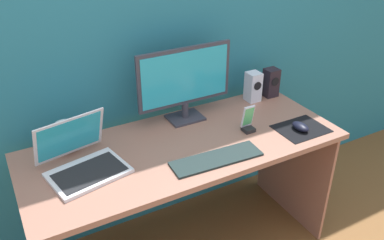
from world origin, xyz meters
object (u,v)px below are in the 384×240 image
(phone_in_dock, at_px, (248,122))
(laptop, at_px, (82,160))
(fishbowl, at_px, (65,135))
(speaker_right, at_px, (271,83))
(speaker_near_monitor, at_px, (253,87))
(mouse, at_px, (300,127))
(keyboard_external, at_px, (217,159))
(monitor, at_px, (185,81))

(phone_in_dock, bearing_deg, laptop, 175.02)
(fishbowl, height_order, phone_in_dock, fishbowl)
(fishbowl, distance_m, phone_in_dock, 0.87)
(phone_in_dock, bearing_deg, fishbowl, 161.96)
(speaker_right, bearing_deg, speaker_near_monitor, 179.99)
(mouse, bearing_deg, laptop, 167.31)
(speaker_right, distance_m, laptop, 1.18)
(fishbowl, relative_size, phone_in_dock, 1.08)
(keyboard_external, xyz_separation_m, phone_in_dock, (0.27, 0.14, 0.04))
(speaker_right, xyz_separation_m, fishbowl, (-1.18, 0.00, -0.01))
(monitor, xyz_separation_m, laptop, (-0.60, -0.19, -0.17))
(phone_in_dock, bearing_deg, keyboard_external, -152.09)
(speaker_near_monitor, distance_m, phone_in_dock, 0.35)
(speaker_right, relative_size, keyboard_external, 0.40)
(speaker_near_monitor, relative_size, mouse, 1.70)
(laptop, xyz_separation_m, mouse, (1.04, -0.19, -0.03))
(monitor, bearing_deg, laptop, -162.47)
(keyboard_external, bearing_deg, phone_in_dock, 31.14)
(laptop, relative_size, keyboard_external, 0.87)
(monitor, height_order, fishbowl, monitor)
(laptop, distance_m, phone_in_dock, 0.81)
(fishbowl, distance_m, keyboard_external, 0.70)
(laptop, bearing_deg, phone_in_dock, -4.98)
(fishbowl, bearing_deg, mouse, -20.32)
(speaker_right, relative_size, fishbowl, 1.12)
(speaker_right, distance_m, fishbowl, 1.18)
(monitor, distance_m, phone_in_dock, 0.38)
(speaker_near_monitor, bearing_deg, speaker_right, -0.01)
(fishbowl, height_order, mouse, fishbowl)
(speaker_right, xyz_separation_m, keyboard_external, (-0.62, -0.41, -0.08))
(speaker_near_monitor, bearing_deg, mouse, -88.55)
(laptop, relative_size, mouse, 3.68)
(speaker_right, bearing_deg, laptop, -170.30)
(speaker_near_monitor, xyz_separation_m, mouse, (0.01, -0.39, -0.06))
(monitor, distance_m, speaker_near_monitor, 0.46)
(laptop, bearing_deg, speaker_right, 9.70)
(speaker_near_monitor, distance_m, keyboard_external, 0.65)
(speaker_right, distance_m, phone_in_dock, 0.44)
(monitor, height_order, keyboard_external, monitor)
(fishbowl, relative_size, keyboard_external, 0.36)
(speaker_right, relative_size, laptop, 0.45)
(monitor, xyz_separation_m, mouse, (0.45, -0.38, -0.20))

